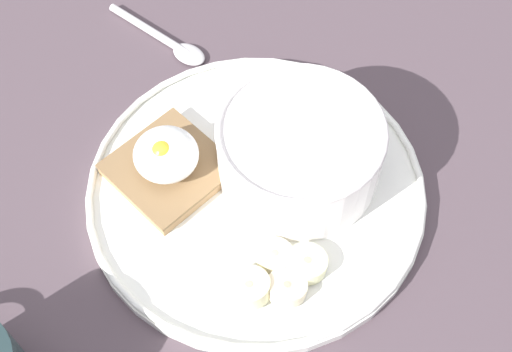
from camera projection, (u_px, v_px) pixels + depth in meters
The scene contains 10 objects.
ground_plane at pixel (256, 200), 63.54cm from camera, with size 120.00×120.00×2.00cm, color #4E4046.
plate at pixel (256, 189), 62.02cm from camera, with size 29.51×29.51×1.60cm.
oatmeal_bowl at pixel (300, 151), 60.01cm from camera, with size 14.14×14.14×6.50cm.
toast_slice at pixel (169, 169), 62.03cm from camera, with size 11.09×11.09×1.32cm.
poached_egg at pixel (166, 154), 60.03cm from camera, with size 5.60×5.55×3.66cm.
banana_slice_front at pixel (287, 287), 56.14cm from camera, with size 3.40×3.55×1.75cm.
banana_slice_left at pixel (275, 255), 57.74cm from camera, with size 3.55×3.65×1.53cm.
banana_slice_back at pixel (249, 288), 56.03cm from camera, with size 5.04×5.01×1.93cm.
banana_slice_right at pixel (307, 263), 57.23cm from camera, with size 3.42×3.53×1.62cm.
spoon at pixel (168, 41), 71.79cm from camera, with size 12.52×3.46×0.80cm.
Camera 1 is at (-15.70, 27.96, 55.90)cm, focal length 50.00 mm.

